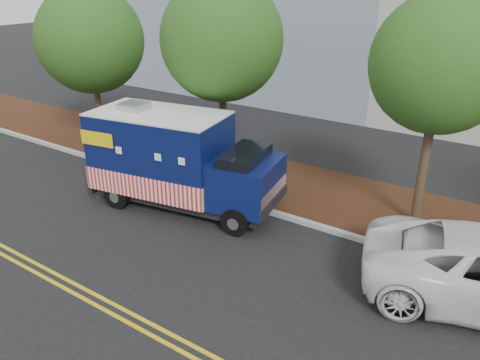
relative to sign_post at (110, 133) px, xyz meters
The scene contains 10 objects.
ground 5.33m from the sign_post, 20.16° to the right, with size 120.00×120.00×0.00m, color black.
curb 5.02m from the sign_post, ahead, with size 120.00×0.18×0.15m, color #9E9E99.
mulch_strip 5.29m from the sign_post, 19.35° to the left, with size 120.00×4.00×0.15m, color black.
centerline_near 8.01m from the sign_post, 52.00° to the right, with size 120.00×0.10×0.01m, color gold.
centerline_far 8.20m from the sign_post, 53.09° to the right, with size 120.00×0.10×0.01m, color gold.
tree_a 4.08m from the sign_post, 148.62° to the left, with size 4.39×4.39×6.68m.
tree_b 6.08m from the sign_post, 15.54° to the left, with size 4.14×4.14×7.02m.
tree_c 12.25m from the sign_post, ahead, with size 3.72×3.72×6.70m.
sign_post is the anchor object (origin of this frame).
food_truck 4.98m from the sign_post, 17.30° to the right, with size 6.47×3.27×3.26m.
Camera 1 is at (9.31, -10.03, 7.00)m, focal length 35.00 mm.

